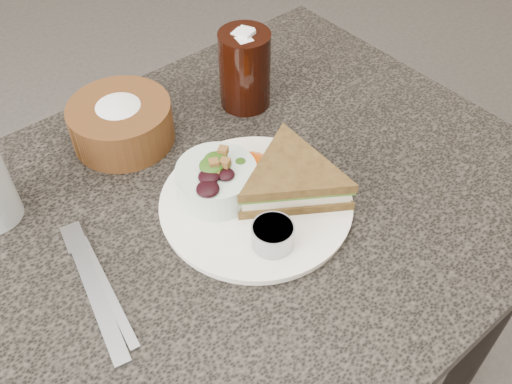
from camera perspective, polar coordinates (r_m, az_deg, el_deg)
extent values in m
cube|color=black|center=(1.11, -3.43, -15.35)|extent=(1.00, 0.70, 0.75)
cylinder|color=white|center=(0.81, 0.00, -1.18)|extent=(0.27, 0.27, 0.01)
cylinder|color=#9598A2|center=(0.74, 1.69, -4.38)|extent=(0.06, 0.06, 0.03)
cone|color=#FF5B0A|center=(0.84, -0.60, 3.27)|extent=(0.08, 0.08, 0.03)
cube|color=#8F959E|center=(0.74, -15.64, -9.98)|extent=(0.06, 0.21, 0.01)
cube|color=#9CA0A5|center=(0.75, -14.70, -9.42)|extent=(0.04, 0.19, 0.00)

